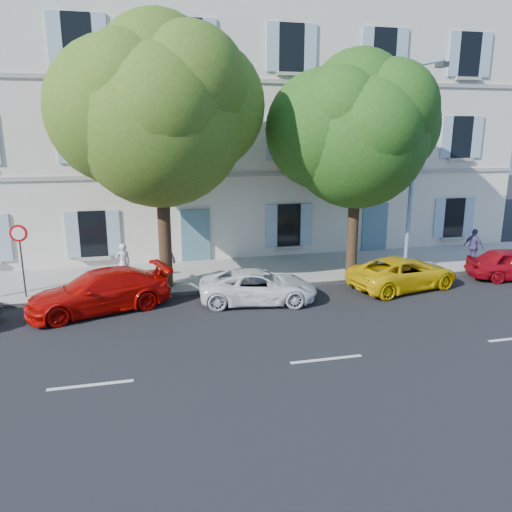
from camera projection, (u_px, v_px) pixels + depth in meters
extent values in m
plane|color=black|center=(284.00, 309.00, 17.06)|extent=(90.00, 90.00, 0.00)
cube|color=#A09E96|center=(254.00, 272.00, 21.23)|extent=(36.00, 4.50, 0.15)
cube|color=#9E998E|center=(267.00, 287.00, 19.19)|extent=(36.00, 0.16, 0.16)
cube|color=beige|center=(228.00, 129.00, 25.21)|extent=(28.00, 7.00, 12.00)
imported|color=#B60905|center=(99.00, 291.00, 16.73)|extent=(5.09, 3.25, 1.37)
imported|color=white|center=(258.00, 287.00, 17.59)|extent=(4.37, 2.53, 1.15)
imported|color=#EABC09|center=(403.00, 273.00, 19.14)|extent=(4.71, 2.92, 1.22)
cylinder|color=#3A2819|center=(165.00, 237.00, 18.55)|extent=(0.48, 0.48, 3.82)
ellipsoid|color=#52781E|center=(159.00, 121.00, 17.52)|extent=(6.11, 6.11, 6.72)
cylinder|color=#3A2819|center=(353.00, 232.00, 20.52)|extent=(0.45, 0.45, 3.41)
ellipsoid|color=#2E6519|center=(357.00, 138.00, 19.60)|extent=(5.53, 5.53, 6.09)
cylinder|color=#383A3D|center=(23.00, 267.00, 17.54)|extent=(0.06, 0.06, 2.22)
cylinder|color=red|center=(18.00, 233.00, 17.22)|extent=(0.61, 0.10, 0.61)
cylinder|color=#7293BF|center=(412.00, 174.00, 19.89)|extent=(0.16, 0.16, 8.18)
cylinder|color=#7293BF|center=(431.00, 63.00, 18.22)|extent=(0.24, 1.43, 0.10)
cube|color=#383A3D|center=(442.00, 65.00, 17.58)|extent=(0.30, 0.48, 0.18)
imported|color=silver|center=(123.00, 263.00, 19.26)|extent=(0.65, 0.52, 1.57)
imported|color=tan|center=(167.00, 262.00, 19.22)|extent=(1.05, 1.05, 1.72)
imported|color=#54437C|center=(474.00, 246.00, 22.06)|extent=(0.68, 1.00, 1.57)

